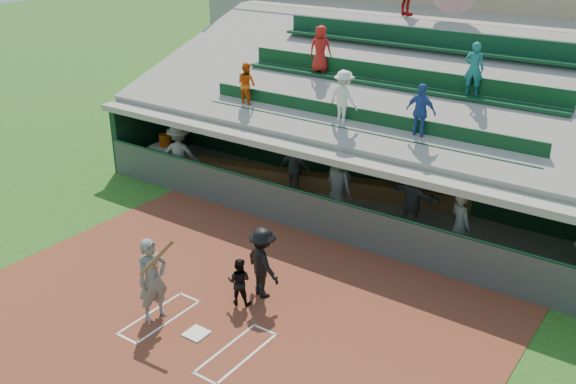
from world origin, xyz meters
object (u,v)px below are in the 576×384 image
Objects in this scene: home_plate at (196,333)px; white_table at (164,156)px; batter_at_plate at (153,279)px; catcher at (239,281)px; water_cooler at (165,140)px.

white_table is (-7.07, 6.20, 0.37)m from home_plate.
home_plate is at bearing 1.88° from batter_at_plate.
batter_at_plate is at bearing 30.07° from catcher.
batter_at_plate is 8.66m from white_table.
batter_at_plate is 5.06× the size of water_cooler.
water_cooler is at bearing 35.20° from white_table.
catcher reaches higher than white_table.
water_cooler is (-7.02, 6.24, 0.93)m from home_plate.
water_cooler is at bearing 133.37° from batter_at_plate.
catcher is 2.77× the size of water_cooler.
white_table is at bearing -56.54° from catcher.
water_cooler reaches higher than home_plate.
catcher is at bearing -39.19° from white_table.
home_plate is 1.40m from batter_at_plate.
batter_at_plate is 1.83× the size of catcher.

